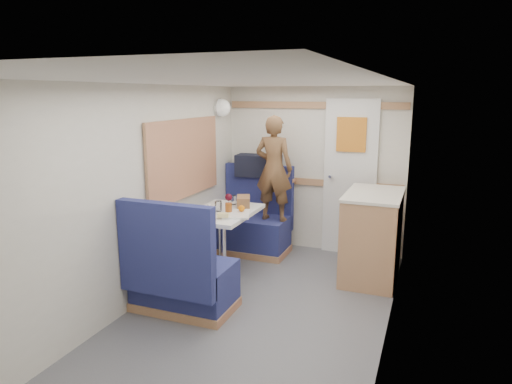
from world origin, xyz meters
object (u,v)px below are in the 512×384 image
at_px(duffel_bag, 259,166).
at_px(tumbler_mid, 233,200).
at_px(tumbler_left, 193,213).
at_px(bench_near, 181,280).
at_px(dome_light, 222,108).
at_px(tumbler_right, 219,206).
at_px(person, 274,169).
at_px(galley_counter, 372,235).
at_px(cheese_block, 223,215).
at_px(wine_glass, 229,198).
at_px(bench_far, 253,228).
at_px(dinette_table, 222,225).
at_px(salt_grinder, 209,208).
at_px(orange_fruit, 242,208).
at_px(bread_loaf, 243,201).
at_px(tray, 237,214).
at_px(pepper_grinder, 216,206).
at_px(beer_glass, 229,208).

relative_size(duffel_bag, tumbler_mid, 5.51).
xyz_separation_m(tumbler_left, tumbler_mid, (0.12, 0.68, -0.01)).
height_order(bench_near, dome_light, dome_light).
bearing_deg(tumbler_right, person, 68.47).
distance_m(dome_light, tumbler_mid, 1.18).
relative_size(galley_counter, cheese_block, 8.50).
bearing_deg(wine_glass, tumbler_mid, 100.81).
xyz_separation_m(dome_light, duffel_bag, (0.37, 0.27, -0.72)).
distance_m(bench_far, person, 0.82).
bearing_deg(dinette_table, salt_grinder, -142.84).
bearing_deg(tumbler_left, cheese_block, 21.68).
relative_size(orange_fruit, bread_loaf, 0.26).
bearing_deg(dome_light, bench_near, -77.18).
height_order(dinette_table, duffel_bag, duffel_bag).
height_order(dinette_table, tumbler_left, tumbler_left).
relative_size(tray, pepper_grinder, 3.85).
height_order(bench_far, salt_grinder, bench_far).
height_order(dome_light, person, dome_light).
bearing_deg(wine_glass, galley_counter, 17.66).
height_order(bench_far, pepper_grinder, bench_far).
bearing_deg(bench_near, dome_light, 102.82).
bearing_deg(dome_light, wine_glass, -60.82).
bearing_deg(orange_fruit, bench_near, -104.79).
relative_size(cheese_block, tumbler_left, 0.91).
height_order(dinette_table, beer_glass, beer_glass).
xyz_separation_m(bench_far, duffel_bag, (-0.02, 0.26, 0.73)).
xyz_separation_m(bench_far, wine_glass, (0.03, -0.77, 0.54)).
distance_m(dinette_table, tumbler_mid, 0.37).
distance_m(cheese_block, pepper_grinder, 0.37).
height_order(duffel_bag, tumbler_left, duffel_bag).
height_order(bench_near, bread_loaf, bench_near).
xyz_separation_m(galley_counter, tumbler_left, (-1.60, -0.92, 0.31)).
bearing_deg(tray, salt_grinder, 179.22).
relative_size(beer_glass, bread_loaf, 0.43).
height_order(duffel_bag, wine_glass, duffel_bag).
bearing_deg(dome_light, tumbler_mid, -54.80).
bearing_deg(dinette_table, pepper_grinder, 160.46).
height_order(beer_glass, bread_loaf, beer_glass).
bearing_deg(dome_light, orange_fruit, -54.50).
bearing_deg(cheese_block, pepper_grinder, 126.37).
relative_size(dome_light, tray, 0.58).
relative_size(dome_light, person, 0.16).
distance_m(dome_light, tumbler_right, 1.35).
bearing_deg(beer_glass, galley_counter, 24.10).
bearing_deg(cheese_block, bench_near, -103.09).
height_order(galley_counter, tumbler_left, galley_counter).
relative_size(bench_far, bench_near, 1.00).
xyz_separation_m(orange_fruit, beer_glass, (-0.12, -0.05, 0.00)).
distance_m(dinette_table, wine_glass, 0.29).
relative_size(dinette_table, galley_counter, 1.00).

